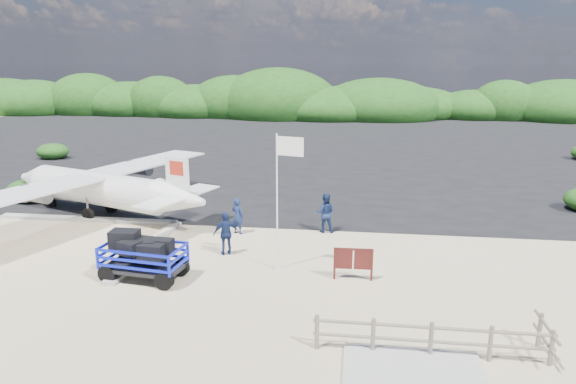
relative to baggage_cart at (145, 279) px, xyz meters
name	(u,v)px	position (x,y,z in m)	size (l,w,h in m)	color
ground	(247,270)	(3.47, 1.23, 0.00)	(160.00, 160.00, 0.00)	beige
asphalt_apron	(314,144)	(3.47, 31.23, 0.00)	(90.00, 50.00, 0.04)	#B2B2B2
lagoon	(46,245)	(-5.53, 2.73, 0.00)	(9.00, 7.00, 0.40)	#B2B2B2
walkway_pad	(414,378)	(8.97, -4.77, 0.00)	(3.50, 2.50, 0.10)	#B2B2B2
vegetation_band	(329,116)	(3.47, 56.23, 0.00)	(124.00, 8.00, 4.40)	#B2B2B2
fence	(430,357)	(9.47, -3.77, 0.00)	(6.40, 2.00, 1.10)	#B2B2B2
baggage_cart	(145,279)	(0.00, 0.00, 0.00)	(3.09, 1.76, 1.54)	#0E1ED7
flagpole	(277,269)	(4.57, 1.53, 0.00)	(1.02, 0.43, 5.12)	white
signboard	(353,280)	(7.39, 0.91, 0.00)	(1.49, 0.14, 1.22)	#4F1B16
crew_a	(238,216)	(2.18, 5.33, 0.83)	(0.60, 0.40, 1.65)	#15244F
crew_b	(325,213)	(6.07, 6.07, 0.91)	(0.88, 0.69, 1.81)	#15244F
crew_c	(226,234)	(2.32, 2.75, 0.89)	(1.04, 0.43, 1.77)	#15244F
aircraft_large	(448,152)	(15.22, 28.64, 0.00)	(14.52, 14.52, 4.36)	#B2B2B2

